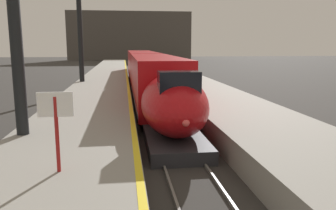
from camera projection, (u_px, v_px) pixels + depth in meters
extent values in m
cube|color=gray|center=(97.00, 99.00, 24.29)|extent=(4.80, 110.00, 1.05)
cube|color=gray|center=(207.00, 97.00, 25.32)|extent=(4.80, 110.00, 1.05)
cube|color=yellow|center=(129.00, 91.00, 24.48)|extent=(0.20, 107.80, 0.01)
cube|color=slate|center=(141.00, 99.00, 27.47)|extent=(0.08, 110.00, 0.12)
cube|color=slate|center=(160.00, 98.00, 27.66)|extent=(0.08, 110.00, 0.12)
ellipsoid|color=#B20F14|center=(174.00, 104.00, 14.63)|extent=(2.78, 5.96, 2.56)
cube|color=#28282D|center=(175.00, 141.00, 14.61)|extent=(2.46, 5.06, 0.55)
cube|color=black|center=(179.00, 83.00, 13.14)|extent=(1.59, 1.00, 0.90)
sphere|color=#F24C4C|center=(186.00, 123.00, 11.83)|extent=(0.28, 0.28, 0.28)
cube|color=#B20F14|center=(155.00, 79.00, 23.17)|extent=(2.90, 14.00, 3.05)
cube|color=black|center=(134.00, 71.00, 22.89)|extent=(0.04, 11.90, 0.80)
cube|color=black|center=(176.00, 71.00, 23.25)|extent=(0.04, 11.90, 0.80)
cube|color=silver|center=(155.00, 97.00, 23.39)|extent=(2.92, 13.30, 0.24)
cube|color=black|center=(162.00, 118.00, 19.11)|extent=(2.03, 2.20, 0.56)
cube|color=black|center=(150.00, 95.00, 27.85)|extent=(2.03, 2.20, 0.56)
cube|color=#B20F14|center=(142.00, 65.00, 39.38)|extent=(2.90, 18.00, 3.05)
cube|color=black|center=(129.00, 60.00, 39.10)|extent=(0.04, 15.84, 0.80)
cube|color=black|center=(154.00, 60.00, 39.46)|extent=(0.04, 15.84, 0.80)
cube|color=black|center=(145.00, 87.00, 33.71)|extent=(2.03, 2.20, 0.56)
cube|color=black|center=(140.00, 76.00, 45.66)|extent=(2.03, 2.20, 0.56)
cylinder|color=black|center=(80.00, 23.00, 30.28)|extent=(0.44, 0.44, 10.42)
cylinder|color=maroon|center=(57.00, 135.00, 8.82)|extent=(0.10, 0.10, 2.00)
cube|color=white|center=(55.00, 104.00, 8.68)|extent=(0.90, 0.06, 0.64)
cube|color=#4C4742|center=(130.00, 36.00, 99.11)|extent=(36.00, 2.00, 14.00)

